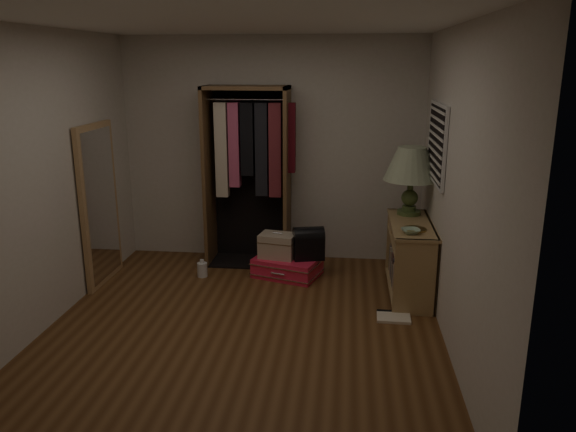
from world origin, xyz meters
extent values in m
plane|color=#543218|center=(0.00, 0.00, 0.00)|extent=(4.00, 4.00, 0.00)
cube|color=beige|center=(0.00, 2.00, 1.30)|extent=(3.50, 0.02, 2.60)
cube|color=beige|center=(0.00, -2.00, 1.30)|extent=(3.50, 0.02, 2.60)
cube|color=beige|center=(1.75, 0.00, 1.30)|extent=(0.02, 4.00, 2.60)
cube|color=beige|center=(-1.75, 0.00, 1.30)|extent=(0.02, 4.00, 2.60)
cube|color=white|center=(0.00, 0.00, 2.60)|extent=(3.50, 4.00, 0.01)
cube|color=silver|center=(1.73, 1.00, 1.55)|extent=(0.03, 0.96, 0.76)
cube|color=black|center=(1.73, 1.00, 1.55)|extent=(0.03, 0.90, 0.70)
cube|color=silver|center=(1.71, 1.00, 1.24)|extent=(0.01, 0.88, 0.02)
cube|color=silver|center=(1.71, 1.00, 1.32)|extent=(0.01, 0.88, 0.02)
cube|color=silver|center=(1.71, 1.00, 1.39)|extent=(0.01, 0.88, 0.02)
cube|color=silver|center=(1.71, 1.00, 1.47)|extent=(0.01, 0.88, 0.02)
cube|color=silver|center=(1.71, 1.00, 1.55)|extent=(0.01, 0.88, 0.02)
cube|color=silver|center=(1.71, 1.00, 1.63)|extent=(0.01, 0.88, 0.02)
cube|color=silver|center=(1.71, 1.00, 1.71)|extent=(0.01, 0.88, 0.02)
cube|color=silver|center=(1.71, 1.00, 1.78)|extent=(0.01, 0.88, 0.02)
cube|color=silver|center=(1.71, 1.00, 1.86)|extent=(0.01, 0.88, 0.02)
cube|color=#9D7A4C|center=(1.54, 0.46, 0.38)|extent=(0.40, 0.03, 0.75)
cube|color=#9D7A4C|center=(1.54, 1.54, 0.38)|extent=(0.40, 0.03, 0.75)
cube|color=#9D7A4C|center=(1.54, 1.00, 0.06)|extent=(0.40, 1.04, 0.03)
cube|color=#9D7A4C|center=(1.54, 1.00, 0.57)|extent=(0.40, 1.04, 0.03)
cube|color=#9D7A4C|center=(1.54, 1.00, 0.73)|extent=(0.42, 1.12, 0.03)
cube|color=brown|center=(1.73, 1.00, 0.38)|extent=(0.02, 1.10, 0.75)
cube|color=#9D7A4C|center=(1.53, 1.33, 0.65)|extent=(0.36, 0.38, 0.13)
cube|color=gray|center=(1.48, 0.53, 0.20)|extent=(0.22, 0.05, 0.24)
cube|color=#4C3833|center=(1.45, 0.59, 0.22)|extent=(0.17, 0.03, 0.29)
cube|color=#B7AD99|center=(1.46, 0.63, 0.23)|extent=(0.19, 0.04, 0.32)
cube|color=brown|center=(1.46, 0.69, 0.21)|extent=(0.18, 0.04, 0.27)
cube|color=#3F4C59|center=(1.47, 0.73, 0.19)|extent=(0.20, 0.04, 0.23)
cube|color=gray|center=(1.46, 0.77, 0.23)|extent=(0.17, 0.03, 0.32)
cube|color=#59594C|center=(1.45, 0.81, 0.21)|extent=(0.15, 0.03, 0.28)
cube|color=#B2724C|center=(1.46, 0.86, 0.22)|extent=(0.18, 0.04, 0.30)
cube|color=beige|center=(1.48, 0.91, 0.20)|extent=(0.22, 0.04, 0.26)
cube|color=#332D38|center=(1.47, 0.95, 0.22)|extent=(0.19, 0.03, 0.30)
cube|color=gray|center=(1.46, 1.00, 0.19)|extent=(0.19, 0.04, 0.23)
cube|color=#4C3833|center=(1.47, 1.05, 0.21)|extent=(0.20, 0.05, 0.27)
cube|color=#B7AD99|center=(1.47, 1.10, 0.19)|extent=(0.21, 0.04, 0.22)
cube|color=brown|center=(1.47, 1.16, 0.23)|extent=(0.20, 0.04, 0.30)
cube|color=#3F4C59|center=(1.47, 1.21, 0.19)|extent=(0.19, 0.05, 0.22)
cube|color=gray|center=(1.47, 1.26, 0.21)|extent=(0.21, 0.03, 0.28)
cube|color=#59594C|center=(1.45, 1.30, 0.21)|extent=(0.15, 0.03, 0.26)
cube|color=#B2724C|center=(1.45, 1.34, 0.20)|extent=(0.15, 0.04, 0.24)
cube|color=beige|center=(1.47, 1.39, 0.22)|extent=(0.20, 0.03, 0.28)
cube|color=#332D38|center=(1.46, 1.44, 0.21)|extent=(0.17, 0.03, 0.27)
cube|color=gray|center=(1.45, 1.47, 0.22)|extent=(0.15, 0.03, 0.30)
cube|color=brown|center=(-0.70, 1.74, 1.02)|extent=(0.04, 0.50, 2.05)
cube|color=brown|center=(0.20, 1.74, 1.02)|extent=(0.04, 0.50, 2.05)
cube|color=brown|center=(-0.25, 1.74, 2.03)|extent=(0.95, 0.50, 0.04)
cube|color=black|center=(-0.25, 1.98, 1.02)|extent=(0.95, 0.02, 2.05)
cube|color=black|center=(-0.25, 1.74, 0.01)|extent=(0.95, 0.50, 0.02)
cylinder|color=silver|center=(-0.25, 1.74, 1.90)|extent=(0.87, 0.02, 0.02)
cube|color=beige|center=(-0.54, 1.72, 1.34)|extent=(0.14, 0.13, 1.07)
cube|color=#BF4C72|center=(-0.39, 1.72, 1.40)|extent=(0.12, 0.13, 0.95)
cube|color=black|center=(-0.24, 1.72, 1.47)|extent=(0.14, 0.13, 0.81)
cube|color=black|center=(-0.08, 1.72, 1.35)|extent=(0.14, 0.12, 1.04)
cube|color=maroon|center=(0.08, 1.72, 1.35)|extent=(0.14, 0.15, 1.05)
cube|color=#590F19|center=(0.23, 1.72, 1.49)|extent=(0.13, 0.12, 0.77)
cube|color=tan|center=(-1.71, 1.00, 0.85)|extent=(0.05, 0.80, 1.70)
cube|color=white|center=(-1.68, 1.00, 0.85)|extent=(0.01, 0.68, 1.58)
cube|color=red|center=(0.25, 1.36, 0.11)|extent=(0.80, 0.67, 0.21)
cube|color=silver|center=(0.25, 1.36, 0.05)|extent=(0.82, 0.69, 0.01)
cube|color=silver|center=(0.25, 1.36, 0.17)|extent=(0.82, 0.69, 0.01)
cylinder|color=silver|center=(0.17, 1.11, 0.11)|extent=(0.15, 0.07, 0.02)
cube|color=tan|center=(0.14, 1.35, 0.35)|extent=(0.43, 0.33, 0.26)
cube|color=brown|center=(0.14, 1.35, 0.40)|extent=(0.44, 0.34, 0.01)
cylinder|color=silver|center=(0.14, 1.35, 0.49)|extent=(0.11, 0.04, 0.02)
cube|color=black|center=(0.48, 1.34, 0.34)|extent=(0.37, 0.29, 0.25)
cylinder|color=black|center=(0.48, 1.34, 0.47)|extent=(0.37, 0.29, 0.21)
cylinder|color=#3F5328|center=(1.54, 1.34, 0.77)|extent=(0.28, 0.28, 0.04)
cylinder|color=#3F5328|center=(1.54, 1.34, 0.82)|extent=(0.16, 0.16, 0.05)
sphere|color=#3F5328|center=(1.54, 1.34, 0.93)|extent=(0.20, 0.20, 0.17)
cylinder|color=#3F5328|center=(1.54, 1.34, 1.07)|extent=(0.07, 0.07, 0.10)
cone|color=#B5C1A0|center=(1.54, 1.34, 1.29)|extent=(0.65, 0.65, 0.35)
cone|color=beige|center=(1.54, 1.34, 1.29)|extent=(0.58, 0.58, 0.33)
cylinder|color=#A78640|center=(1.54, 0.77, 0.76)|extent=(0.29, 0.29, 0.01)
imported|color=#96B598|center=(1.49, 0.65, 0.77)|extent=(0.20, 0.20, 0.04)
cylinder|color=silver|center=(-0.68, 1.22, 0.08)|extent=(0.14, 0.14, 0.16)
cylinder|color=silver|center=(-0.68, 1.22, 0.18)|extent=(0.06, 0.06, 0.04)
cube|color=silver|center=(1.35, 0.38, 0.01)|extent=(0.31, 0.25, 0.03)
cube|color=black|center=(1.35, 0.48, 0.01)|extent=(0.31, 0.05, 0.03)
camera|label=1|loc=(0.89, -4.47, 2.31)|focal=35.00mm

